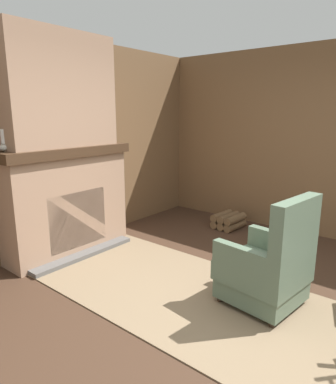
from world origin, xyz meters
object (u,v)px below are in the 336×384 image
oil_lamp_vase (5,143)px  storage_case (76,139)px  firewood_stack (228,221)px  armchair (268,268)px

oil_lamp_vase → storage_case: size_ratio=0.85×
oil_lamp_vase → firewood_stack: bearing=67.0°
firewood_stack → storage_case: bearing=-122.1°
storage_case → firewood_stack: bearing=57.9°
oil_lamp_vase → storage_case: bearing=90.0°
oil_lamp_vase → armchair: bearing=22.7°
armchair → storage_case: (-2.52, -0.16, 1.05)m
oil_lamp_vase → storage_case: oil_lamp_vase is taller
armchair → oil_lamp_vase: size_ratio=4.57×
armchair → firewood_stack: bearing=-44.3°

